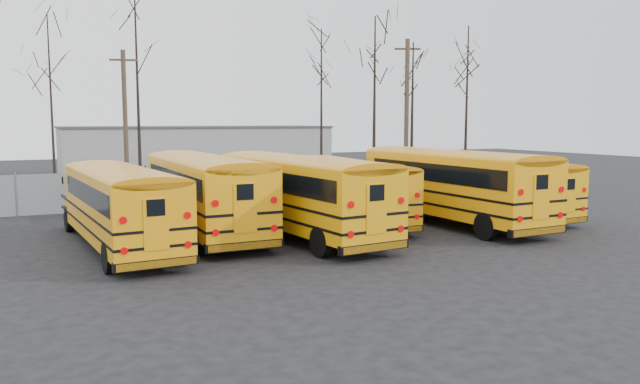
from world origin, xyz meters
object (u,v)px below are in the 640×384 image
utility_pole_left (125,124)px  bus_d (349,185)px  bus_a (120,200)px  bus_c (298,189)px  bus_e (449,180)px  bus_b (203,187)px  bus_f (493,182)px  utility_pole_right (407,111)px

utility_pole_left → bus_d: bearing=-47.4°
bus_a → bus_c: (6.68, -0.44, 0.15)m
bus_c → bus_e: bus_e is taller
bus_b → bus_d: 6.65m
bus_d → bus_f: size_ratio=1.04×
bus_c → bus_e: size_ratio=0.98×
bus_c → bus_e: 7.31m
bus_b → bus_f: (13.77, -1.24, -0.27)m
bus_c → bus_f: 10.57m
bus_c → bus_d: size_ratio=1.13×
utility_pole_left → utility_pole_right: bearing=11.3°
utility_pole_right → bus_a: bearing=-122.7°
bus_a → bus_e: (13.99, -0.41, 0.20)m
bus_b → bus_c: (3.23, -2.07, 0.00)m
bus_f → bus_a: bearing=178.4°
bus_a → bus_e: bus_e is taller
bus_b → utility_pole_left: 13.24m
bus_e → utility_pole_left: 19.10m
bus_e → bus_b: bearing=167.3°
bus_d → utility_pole_right: (11.43, 12.72, 3.56)m
bus_a → utility_pole_left: utility_pole_left is taller
bus_c → bus_f: bearing=-1.1°
bus_e → utility_pole_left: size_ratio=1.41×
utility_pole_right → bus_b: bearing=-121.2°
bus_b → bus_e: 10.74m
bus_c → utility_pole_right: bearing=39.5°
bus_d → utility_pole_left: size_ratio=1.22×
bus_b → bus_c: size_ratio=0.98×
bus_f → utility_pole_right: utility_pole_right is taller
utility_pole_right → bus_c: bearing=-111.4°
bus_a → bus_b: size_ratio=0.93×
bus_b → utility_pole_right: (18.07, 12.80, 3.34)m
bus_b → bus_f: bus_b is taller
bus_d → utility_pole_right: 17.46m
bus_d → utility_pole_left: (-7.68, 12.88, 2.71)m
bus_e → utility_pole_right: utility_pole_right is taller
bus_a → bus_e: 13.99m
bus_c → bus_f: (10.54, 0.83, -0.27)m
bus_b → bus_f: 13.83m
bus_a → utility_pole_right: 26.14m
bus_c → bus_f: bus_c is taller
bus_d → bus_c: bearing=-142.8°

